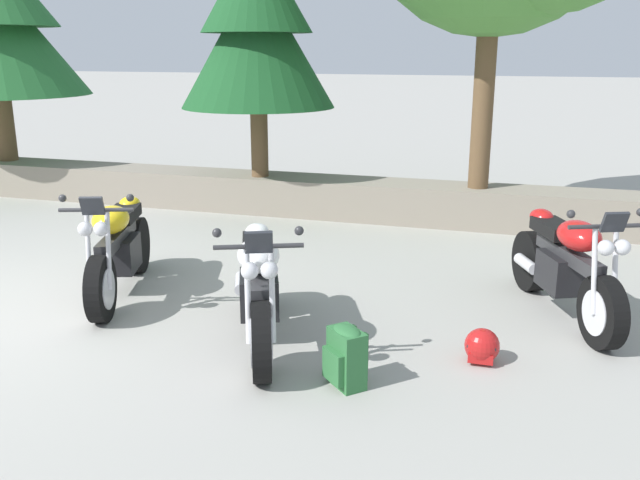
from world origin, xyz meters
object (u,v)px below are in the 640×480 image
(motorcycle_white_centre, at_px, (259,288))
(pine_tree_mid_left, at_px, (257,25))
(motorcycle_yellow_near_left, at_px, (118,249))
(motorcycle_red_far_right, at_px, (566,267))
(rider_backpack, at_px, (346,355))
(rider_helmet, at_px, (482,346))

(motorcycle_white_centre, height_order, pine_tree_mid_left, pine_tree_mid_left)
(motorcycle_yellow_near_left, bearing_deg, motorcycle_white_centre, -20.66)
(motorcycle_yellow_near_left, height_order, motorcycle_red_far_right, same)
(rider_backpack, bearing_deg, rider_helmet, 36.53)
(motorcycle_yellow_near_left, relative_size, pine_tree_mid_left, 0.58)
(motorcycle_white_centre, xyz_separation_m, pine_tree_mid_left, (-1.80, 4.53, 2.26))
(motorcycle_red_far_right, height_order, rider_backpack, motorcycle_red_far_right)
(motorcycle_yellow_near_left, relative_size, motorcycle_white_centre, 1.02)
(motorcycle_yellow_near_left, xyz_separation_m, pine_tree_mid_left, (-0.01, 3.85, 2.26))
(motorcycle_red_far_right, distance_m, pine_tree_mid_left, 5.78)
(motorcycle_red_far_right, xyz_separation_m, pine_tree_mid_left, (-4.28, 3.15, 2.26))
(rider_backpack, distance_m, rider_helmet, 1.17)
(rider_helmet, distance_m, pine_tree_mid_left, 6.26)
(rider_helmet, bearing_deg, motorcycle_yellow_near_left, 171.78)
(motorcycle_white_centre, height_order, rider_backpack, motorcycle_white_centre)
(motorcycle_white_centre, distance_m, motorcycle_red_far_right, 2.84)
(rider_backpack, distance_m, pine_tree_mid_left, 6.26)
(motorcycle_red_far_right, bearing_deg, pine_tree_mid_left, 143.65)
(motorcycle_white_centre, distance_m, rider_helmet, 1.88)
(motorcycle_red_far_right, distance_m, rider_backpack, 2.50)
(motorcycle_white_centre, distance_m, pine_tree_mid_left, 5.37)
(motorcycle_red_far_right, relative_size, pine_tree_mid_left, 0.56)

